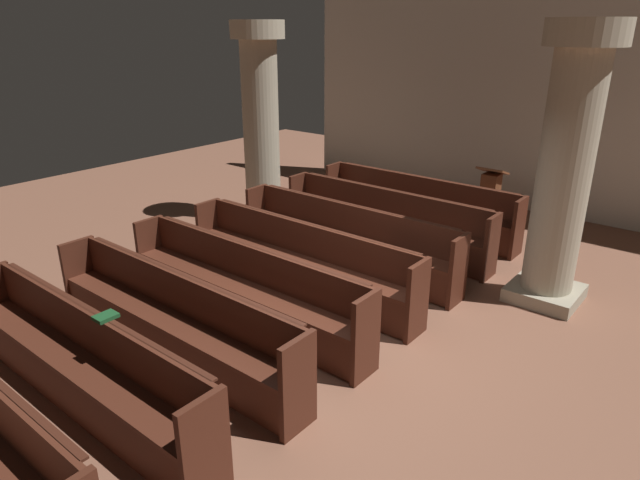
{
  "coord_description": "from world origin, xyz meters",
  "views": [
    {
      "loc": [
        3.39,
        -4.5,
        3.37
      ],
      "look_at": [
        -0.84,
        0.71,
        0.75
      ],
      "focal_mm": 31.1,
      "sensor_mm": 36.0,
      "label": 1
    }
  ],
  "objects_px": {
    "lectern": "(489,201)",
    "pew_row_4": "(243,284)",
    "pew_row_1": "(384,218)",
    "pew_row_3": "(299,258)",
    "pew_row_2": "(346,236)",
    "pew_row_0": "(417,203)",
    "pew_row_5": "(172,317)",
    "pillar_aisle_side": "(565,165)",
    "hymn_book": "(106,317)",
    "pew_row_6": "(80,360)",
    "pillar_far_side": "(261,121)"
  },
  "relations": [
    {
      "from": "lectern",
      "to": "pew_row_5",
      "type": "bearing_deg",
      "value": -97.91
    },
    {
      "from": "pew_row_0",
      "to": "pew_row_2",
      "type": "xyz_separation_m",
      "value": [
        0.0,
        -2.04,
        0.0
      ]
    },
    {
      "from": "pew_row_0",
      "to": "pew_row_2",
      "type": "relative_size",
      "value": 1.0
    },
    {
      "from": "pillar_far_side",
      "to": "hymn_book",
      "type": "distance_m",
      "value": 5.63
    },
    {
      "from": "pew_row_1",
      "to": "pillar_aisle_side",
      "type": "relative_size",
      "value": 1.05
    },
    {
      "from": "pillar_aisle_side",
      "to": "hymn_book",
      "type": "bearing_deg",
      "value": -116.66
    },
    {
      "from": "lectern",
      "to": "hymn_book",
      "type": "distance_m",
      "value": 7.03
    },
    {
      "from": "pew_row_1",
      "to": "pew_row_6",
      "type": "xyz_separation_m",
      "value": [
        0.0,
        -5.1,
        0.0
      ]
    },
    {
      "from": "pew_row_5",
      "to": "pillar_far_side",
      "type": "bearing_deg",
      "value": 122.82
    },
    {
      "from": "pew_row_3",
      "to": "pew_row_5",
      "type": "xyz_separation_m",
      "value": [
        0.0,
        -2.04,
        0.0
      ]
    },
    {
      "from": "pew_row_2",
      "to": "pillar_far_side",
      "type": "relative_size",
      "value": 1.05
    },
    {
      "from": "pew_row_2",
      "to": "lectern",
      "type": "xyz_separation_m",
      "value": [
        0.86,
        3.09,
        -0.05
      ]
    },
    {
      "from": "pew_row_1",
      "to": "pew_row_5",
      "type": "xyz_separation_m",
      "value": [
        0.0,
        -4.08,
        0.0
      ]
    },
    {
      "from": "pew_row_4",
      "to": "hymn_book",
      "type": "height_order",
      "value": "hymn_book"
    },
    {
      "from": "pew_row_4",
      "to": "pew_row_6",
      "type": "relative_size",
      "value": 1.0
    },
    {
      "from": "pew_row_3",
      "to": "pew_row_4",
      "type": "height_order",
      "value": "same"
    },
    {
      "from": "pew_row_0",
      "to": "lectern",
      "type": "distance_m",
      "value": 1.36
    },
    {
      "from": "pew_row_5",
      "to": "pillar_far_side",
      "type": "height_order",
      "value": "pillar_far_side"
    },
    {
      "from": "pew_row_1",
      "to": "pew_row_2",
      "type": "xyz_separation_m",
      "value": [
        0.0,
        -1.02,
        0.0
      ]
    },
    {
      "from": "pew_row_1",
      "to": "pew_row_6",
      "type": "distance_m",
      "value": 5.1
    },
    {
      "from": "lectern",
      "to": "hymn_book",
      "type": "height_order",
      "value": "lectern"
    },
    {
      "from": "pew_row_6",
      "to": "pew_row_0",
      "type": "bearing_deg",
      "value": 90.0
    },
    {
      "from": "pew_row_1",
      "to": "pew_row_6",
      "type": "relative_size",
      "value": 1.0
    },
    {
      "from": "pillar_aisle_side",
      "to": "pew_row_2",
      "type": "bearing_deg",
      "value": -161.86
    },
    {
      "from": "pew_row_0",
      "to": "pew_row_4",
      "type": "distance_m",
      "value": 4.08
    },
    {
      "from": "lectern",
      "to": "hymn_book",
      "type": "bearing_deg",
      "value": -95.1
    },
    {
      "from": "hymn_book",
      "to": "pew_row_3",
      "type": "bearing_deg",
      "value": 94.63
    },
    {
      "from": "pew_row_5",
      "to": "hymn_book",
      "type": "distance_m",
      "value": 0.97
    },
    {
      "from": "pew_row_4",
      "to": "pillar_far_side",
      "type": "distance_m",
      "value": 4.12
    },
    {
      "from": "pillar_aisle_side",
      "to": "pew_row_4",
      "type": "bearing_deg",
      "value": -132.08
    },
    {
      "from": "pew_row_2",
      "to": "hymn_book",
      "type": "bearing_deg",
      "value": -86.58
    },
    {
      "from": "pillar_far_side",
      "to": "lectern",
      "type": "relative_size",
      "value": 3.18
    },
    {
      "from": "pew_row_1",
      "to": "pillar_aisle_side",
      "type": "height_order",
      "value": "pillar_aisle_side"
    },
    {
      "from": "pew_row_3",
      "to": "pillar_far_side",
      "type": "bearing_deg",
      "value": 142.94
    },
    {
      "from": "pew_row_5",
      "to": "hymn_book",
      "type": "relative_size",
      "value": 18.56
    },
    {
      "from": "pew_row_2",
      "to": "pew_row_5",
      "type": "bearing_deg",
      "value": -90.0
    },
    {
      "from": "pillar_aisle_side",
      "to": "lectern",
      "type": "distance_m",
      "value": 3.14
    },
    {
      "from": "pew_row_5",
      "to": "pew_row_2",
      "type": "bearing_deg",
      "value": 90.0
    },
    {
      "from": "lectern",
      "to": "pew_row_4",
      "type": "bearing_deg",
      "value": -99.46
    },
    {
      "from": "pew_row_1",
      "to": "pew_row_6",
      "type": "height_order",
      "value": "same"
    },
    {
      "from": "pew_row_1",
      "to": "pew_row_4",
      "type": "xyz_separation_m",
      "value": [
        0.0,
        -3.06,
        0.0
      ]
    },
    {
      "from": "pew_row_3",
      "to": "pew_row_0",
      "type": "bearing_deg",
      "value": 90.0
    },
    {
      "from": "pew_row_1",
      "to": "pew_row_5",
      "type": "height_order",
      "value": "same"
    },
    {
      "from": "pew_row_0",
      "to": "lectern",
      "type": "height_order",
      "value": "lectern"
    },
    {
      "from": "pew_row_2",
      "to": "pillar_aisle_side",
      "type": "bearing_deg",
      "value": 18.14
    },
    {
      "from": "pillar_far_side",
      "to": "lectern",
      "type": "height_order",
      "value": "pillar_far_side"
    },
    {
      "from": "hymn_book",
      "to": "pew_row_5",
      "type": "bearing_deg",
      "value": 105.67
    },
    {
      "from": "pew_row_6",
      "to": "pillar_aisle_side",
      "type": "height_order",
      "value": "pillar_aisle_side"
    },
    {
      "from": "pew_row_1",
      "to": "pew_row_3",
      "type": "height_order",
      "value": "same"
    },
    {
      "from": "pillar_aisle_side",
      "to": "hymn_book",
      "type": "relative_size",
      "value": 17.65
    }
  ]
}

